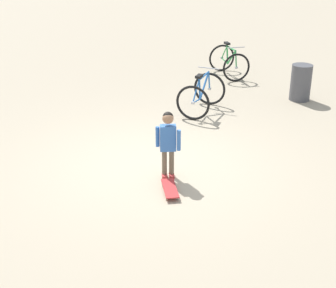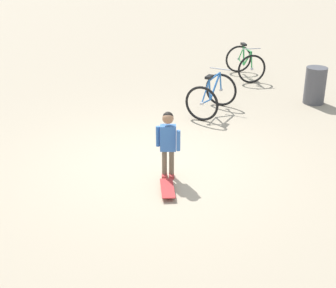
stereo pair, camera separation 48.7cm
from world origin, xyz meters
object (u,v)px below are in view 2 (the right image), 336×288
object	(u,v)px
bicycle_near	(245,63)
trash_bin	(315,85)
child_person	(168,138)
skateboard	(167,189)
bicycle_mid	(212,95)

from	to	relation	value
bicycle_near	trash_bin	world-z (taller)	bicycle_near
child_person	skateboard	world-z (taller)	child_person
child_person	bicycle_near	distance (m)	5.84
child_person	skateboard	bearing A→B (deg)	15.23
skateboard	bicycle_mid	bearing A→B (deg)	-178.96
trash_bin	skateboard	bearing A→B (deg)	-22.57
skateboard	bicycle_mid	world-z (taller)	bicycle_mid
bicycle_mid	child_person	bearing A→B (deg)	-1.29
skateboard	bicycle_near	world-z (taller)	bicycle_near
child_person	bicycle_near	size ratio (longest dim) A/B	0.83
bicycle_near	bicycle_mid	xyz separation A→B (m)	(2.81, -0.29, 0.00)
bicycle_near	trash_bin	bearing A→B (deg)	47.82
bicycle_mid	skateboard	bearing A→B (deg)	1.04
skateboard	bicycle_near	size ratio (longest dim) A/B	0.48
child_person	bicycle_mid	bearing A→B (deg)	178.71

